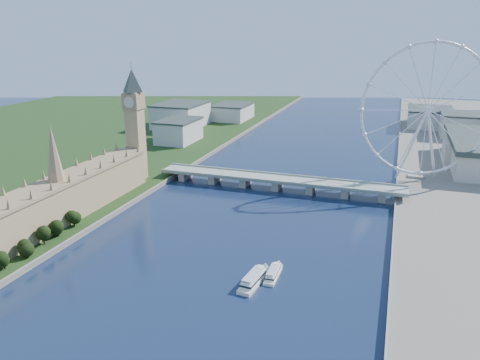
% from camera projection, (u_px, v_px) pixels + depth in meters
% --- Properties ---
extents(parliament_range, '(24.00, 200.00, 70.00)m').
position_uv_depth(parliament_range, '(59.00, 200.00, 334.05)').
color(parliament_range, tan).
rests_on(parliament_range, ground).
extents(big_ben, '(20.02, 20.02, 110.00)m').
position_uv_depth(big_ben, '(134.00, 111.00, 417.05)').
color(big_ben, tan).
rests_on(big_ben, ground).
extents(westminster_bridge, '(220.00, 22.00, 9.50)m').
position_uv_depth(westminster_bridge, '(278.00, 181.00, 415.73)').
color(westminster_bridge, gray).
rests_on(westminster_bridge, ground).
extents(london_eye, '(113.60, 39.12, 124.30)m').
position_uv_depth(london_eye, '(428.00, 111.00, 410.29)').
color(london_eye, silver).
rests_on(london_eye, ground).
extents(county_hall, '(54.00, 144.00, 35.00)m').
position_uv_depth(county_hall, '(474.00, 168.00, 481.42)').
color(county_hall, beige).
rests_on(county_hall, ground).
extents(city_skyline, '(505.00, 280.00, 32.00)m').
position_uv_depth(city_skyline, '(353.00, 122.00, 635.38)').
color(city_skyline, beige).
rests_on(city_skyline, ground).
extents(tour_boat_near, '(6.80, 25.30, 5.52)m').
position_uv_depth(tour_boat_near, '(273.00, 277.00, 266.57)').
color(tour_boat_near, white).
rests_on(tour_boat_near, ground).
extents(tour_boat_far, '(11.56, 31.81, 6.88)m').
position_uv_depth(tour_boat_far, '(253.00, 284.00, 259.18)').
color(tour_boat_far, silver).
rests_on(tour_boat_far, ground).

